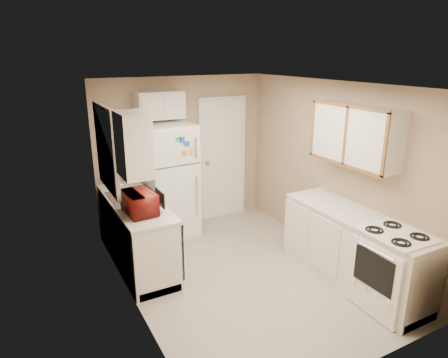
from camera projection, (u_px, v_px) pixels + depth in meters
name	position (u px, v px, depth m)	size (l,w,h in m)	color
floor	(242.00, 274.00, 5.18)	(3.80, 3.80, 0.00)	#BFB4A7
ceiling	(245.00, 84.00, 4.45)	(3.80, 3.80, 0.00)	white
wall_left	(129.00, 206.00, 4.18)	(3.80, 3.80, 0.00)	tan
wall_right	(332.00, 171.00, 5.44)	(3.80, 3.80, 0.00)	tan
wall_back	(183.00, 153.00, 6.41)	(2.80, 2.80, 0.00)	tan
wall_front	(365.00, 253.00, 3.22)	(2.80, 2.80, 0.00)	tan
left_counter	(137.00, 233.00, 5.30)	(0.60, 1.80, 0.90)	silver
dishwasher	(174.00, 244.00, 4.91)	(0.03, 0.58, 0.72)	black
sink	(132.00, 201.00, 5.30)	(0.54, 0.74, 0.16)	gray
microwave	(140.00, 202.00, 4.74)	(0.27, 0.48, 0.32)	maroon
soap_bottle	(117.00, 180.00, 5.69)	(0.09, 0.09, 0.20)	beige
window_blinds	(107.00, 148.00, 4.96)	(0.10, 0.98, 1.08)	silver
upper_cabinet_left	(133.00, 145.00, 4.25)	(0.30, 0.45, 0.70)	silver
refrigerator	(169.00, 181.00, 6.04)	(0.72, 0.70, 1.75)	white
cabinet_over_fridge	(160.00, 105.00, 5.86)	(0.70, 0.30, 0.40)	silver
interior_door	(222.00, 159.00, 6.74)	(0.86, 0.06, 2.08)	white
right_counter	(354.00, 249.00, 4.86)	(0.60, 2.00, 0.90)	silver
stove	(390.00, 275.00, 4.36)	(0.55, 0.68, 0.83)	white
upper_cabinet_right	(355.00, 135.00, 4.77)	(0.30, 1.20, 0.70)	silver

